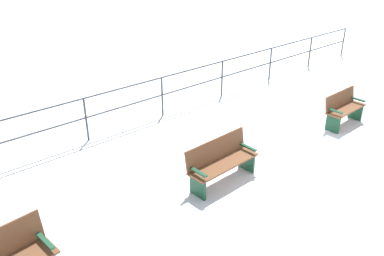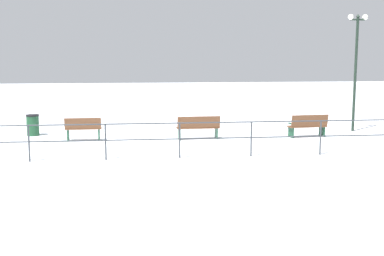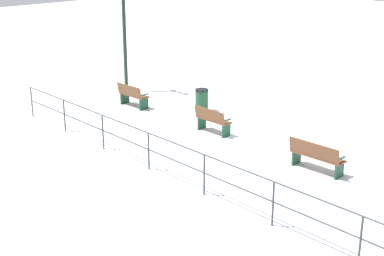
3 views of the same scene
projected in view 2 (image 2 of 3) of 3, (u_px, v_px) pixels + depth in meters
name	position (u px, v px, depth m)	size (l,w,h in m)	color
ground_plane	(141.00, 140.00, 19.28)	(80.00, 80.00, 0.00)	white
bench_nearest	(308.00, 126.00, 19.81)	(0.72, 1.59, 0.92)	brown
bench_second	(198.00, 127.00, 19.30)	(0.59, 1.68, 0.93)	brown
bench_third	(83.00, 129.00, 18.95)	(0.51, 1.37, 0.91)	brown
lamppost_near	(356.00, 55.00, 21.07)	(0.24, 0.87, 4.97)	#1E2D23
waterfront_railing	(143.00, 135.00, 15.61)	(0.05, 16.31, 1.15)	#383D42
trash_bin	(33.00, 125.00, 20.24)	(0.52, 0.52, 0.86)	#1E4C2D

